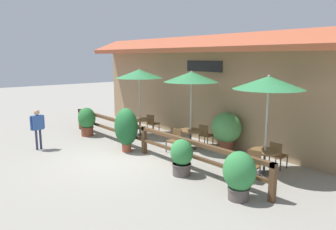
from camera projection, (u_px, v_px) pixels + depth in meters
ground_plane at (119, 159)px, 10.94m from camera, size 60.00×60.00×0.00m
building_facade at (205, 87)px, 13.14m from camera, size 14.28×1.49×4.23m
patio_railing at (144, 134)px, 11.48m from camera, size 10.40×0.14×0.95m
patio_umbrella_near at (139, 74)px, 13.82m from camera, size 1.99×1.99×2.88m
dining_table_near at (140, 122)px, 14.19m from camera, size 0.84×0.84×0.71m
chair_near_streetside at (127, 127)px, 13.77m from camera, size 0.49×0.49×0.83m
chair_near_wallside at (152, 123)px, 14.67m from camera, size 0.50×0.50×0.83m
patio_umbrella_middle at (191, 77)px, 11.70m from camera, size 1.99×1.99×2.88m
dining_table_middle at (191, 134)px, 12.07m from camera, size 0.84×0.84×0.71m
chair_middle_streetside at (175, 139)px, 11.69m from camera, size 0.47×0.47×0.83m
chair_middle_wallside at (205, 134)px, 12.48m from camera, size 0.49×0.49×0.83m
patio_umbrella_far at (269, 83)px, 9.09m from camera, size 1.99×1.99×2.88m
dining_table_far at (265, 155)px, 9.46m from camera, size 0.84×0.84×0.71m
chair_far_streetside at (252, 164)px, 8.99m from camera, size 0.49×0.49×0.83m
chair_far_wallside at (277, 154)px, 9.92m from camera, size 0.43×0.43×0.83m
potted_plant_small_flowering at (126, 128)px, 11.66m from camera, size 0.90×0.81×1.58m
potted_plant_tall_tropical at (87, 120)px, 14.05m from camera, size 0.80×0.72×1.23m
potted_plant_corner_fern at (182, 156)px, 9.36m from camera, size 0.69×0.62×1.06m
potted_plant_broad_leaf at (239, 174)px, 7.74m from camera, size 0.82×0.73×1.19m
potted_plant_entrance_palm at (226, 129)px, 11.82m from camera, size 1.12×1.01×1.41m
pedestrian at (37, 124)px, 11.90m from camera, size 0.21×0.53×1.49m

